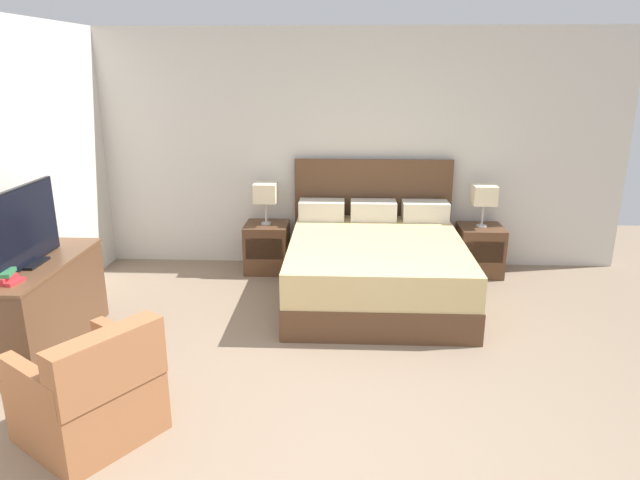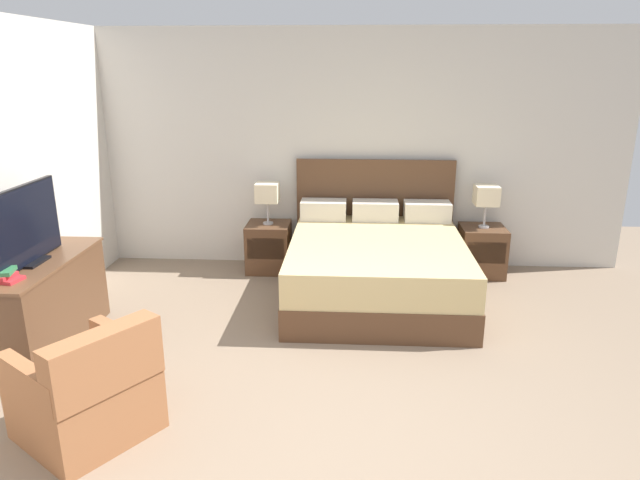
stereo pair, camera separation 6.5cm
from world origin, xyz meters
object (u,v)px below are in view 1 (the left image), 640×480
object	(u,v)px
table_lamp_right	(484,195)
tv	(25,228)
book_red_cover	(4,281)
armchair_by_window	(91,395)
nightstand_left	(267,247)
table_lamp_left	(265,193)
bed	(375,264)
dresser	(40,304)
nightstand_right	(479,250)

from	to	relation	value
table_lamp_right	tv	bearing A→B (deg)	-153.45
book_red_cover	armchair_by_window	bearing A→B (deg)	-38.71
nightstand_left	tv	size ratio (longest dim) A/B	0.60
table_lamp_left	book_red_cover	distance (m)	2.76
nightstand_left	table_lamp_right	bearing A→B (deg)	0.04
table_lamp_left	bed	bearing A→B (deg)	-30.60
dresser	armchair_by_window	bearing A→B (deg)	-51.70
table_lamp_right	armchair_by_window	world-z (taller)	table_lamp_right
nightstand_right	table_lamp_left	size ratio (longest dim) A/B	1.17
nightstand_left	dresser	xyz separation A→B (m)	(-1.54, -1.86, 0.11)
nightstand_right	table_lamp_left	bearing A→B (deg)	179.96
bed	nightstand_left	bearing A→B (deg)	149.46
dresser	table_lamp_right	bearing A→B (deg)	25.90
nightstand_right	table_lamp_right	distance (m)	0.60
nightstand_left	nightstand_right	world-z (taller)	same
bed	table_lamp_right	distance (m)	1.44
table_lamp_left	book_red_cover	size ratio (longest dim) A/B	1.86
bed	table_lamp_left	world-z (taller)	bed
armchair_by_window	nightstand_right	bearing A→B (deg)	45.36
nightstand_left	tv	bearing A→B (deg)	-128.76
table_lamp_right	tv	xyz separation A→B (m)	(-3.84, -1.92, 0.15)
dresser	book_red_cover	size ratio (longest dim) A/B	5.44
bed	nightstand_left	world-z (taller)	bed
tv	armchair_by_window	distance (m)	1.57
bed	table_lamp_left	xyz separation A→B (m)	(-1.15, 0.68, 0.54)
table_lamp_right	dresser	distance (m)	4.30
dresser	tv	distance (m)	0.64
dresser	book_red_cover	world-z (taller)	book_red_cover
bed	book_red_cover	xyz separation A→B (m)	(-2.68, -1.61, 0.41)
bed	dresser	bearing A→B (deg)	-156.24
nightstand_right	dresser	xyz separation A→B (m)	(-3.84, -1.86, 0.11)
bed	dresser	size ratio (longest dim) A/B	1.50
dresser	tv	world-z (taller)	tv
nightstand_right	book_red_cover	distance (m)	4.49
nightstand_left	nightstand_right	bearing A→B (deg)	0.00
nightstand_left	book_red_cover	world-z (taller)	book_red_cover
table_lamp_right	armchair_by_window	xyz separation A→B (m)	(-2.95, -2.99, -0.58)
table_lamp_left	table_lamp_right	world-z (taller)	same
table_lamp_left	dresser	bearing A→B (deg)	-129.57
tv	nightstand_right	bearing A→B (deg)	26.53
nightstand_right	book_red_cover	size ratio (longest dim) A/B	2.18
table_lamp_left	book_red_cover	xyz separation A→B (m)	(-1.53, -2.29, -0.13)
nightstand_right	book_red_cover	world-z (taller)	book_red_cover
tv	book_red_cover	distance (m)	0.46
table_lamp_left	armchair_by_window	distance (m)	3.12
bed	book_red_cover	size ratio (longest dim) A/B	8.16
bed	dresser	xyz separation A→B (m)	(-2.69, -1.19, 0.05)
nightstand_left	tv	world-z (taller)	tv
bed	table_lamp_right	xyz separation A→B (m)	(1.15, 0.68, 0.54)
nightstand_right	dresser	distance (m)	4.27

